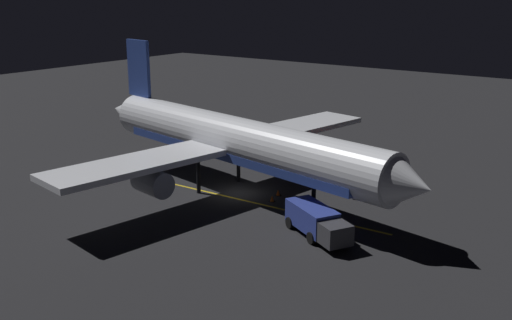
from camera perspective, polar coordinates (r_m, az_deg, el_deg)
The scene contains 9 objects.
ground_plane at distance 54.10m, azimuth -1.72°, elevation -3.33°, with size 180.00×180.00×0.20m, color black.
apron_guide_stripe at distance 51.03m, azimuth 1.12°, elevation -4.41°, with size 0.24×22.35×0.01m, color gold.
airliner at distance 53.13m, azimuth -2.21°, elevation 1.83°, with size 34.54×39.62×12.83m.
baggage_truck at distance 44.69m, azimuth 5.80°, elevation -5.89°, with size 4.92×6.67×2.22m.
catering_truck at distance 60.84m, azimuth 6.54°, elevation 0.05°, with size 5.90×6.11×2.26m.
ground_crew_worker at distance 53.02m, azimuth 9.39°, elevation -2.82°, with size 0.40×0.40×1.74m.
traffic_cone_near_left at distance 53.53m, azimuth 2.12°, elevation -3.15°, with size 0.50×0.50×0.55m.
traffic_cone_near_right at distance 51.99m, azimuth 1.55°, elevation -3.73°, with size 0.50×0.50×0.55m.
traffic_cone_under_wing at distance 55.71m, azimuth 9.09°, elevation -2.57°, with size 0.50×0.50×0.55m.
Camera 1 is at (40.35, 31.31, 17.75)m, focal length 41.88 mm.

